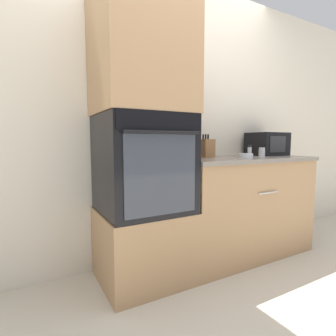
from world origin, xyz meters
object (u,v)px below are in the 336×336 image
(wall_oven, at_px, (143,164))
(bowl, at_px, (245,156))
(knife_block, at_px, (206,148))
(microwave, at_px, (267,144))
(condiment_jar_near, at_px, (262,152))
(condiment_jar_far, at_px, (250,151))
(condiment_jar_mid, at_px, (185,155))

(wall_oven, relative_size, bowl, 5.49)
(knife_block, xyz_separation_m, bowl, (0.20, -0.29, -0.06))
(wall_oven, relative_size, knife_block, 3.41)
(microwave, relative_size, knife_block, 1.74)
(wall_oven, bearing_deg, knife_block, 12.21)
(condiment_jar_near, bearing_deg, microwave, 31.38)
(knife_block, relative_size, condiment_jar_near, 2.43)
(knife_block, relative_size, bowl, 1.61)
(microwave, distance_m, bowl, 0.63)
(condiment_jar_near, relative_size, condiment_jar_far, 0.75)
(microwave, xyz_separation_m, condiment_jar_far, (-0.35, -0.09, -0.06))
(bowl, bearing_deg, wall_oven, 170.83)
(wall_oven, height_order, knife_block, wall_oven)
(condiment_jar_mid, bearing_deg, condiment_jar_near, -5.04)
(microwave, xyz_separation_m, condiment_jar_mid, (-1.06, -0.07, -0.09))
(condiment_jar_near, height_order, condiment_jar_far, condiment_jar_far)
(knife_block, bearing_deg, condiment_jar_near, -18.74)
(bowl, height_order, condiment_jar_near, condiment_jar_near)
(condiment_jar_far, bearing_deg, condiment_jar_near, -24.52)
(condiment_jar_mid, bearing_deg, microwave, 3.87)
(wall_oven, height_order, condiment_jar_near, wall_oven)
(condiment_jar_far, bearing_deg, microwave, 15.23)
(microwave, xyz_separation_m, knife_block, (-0.77, 0.04, -0.03))
(microwave, relative_size, condiment_jar_far, 3.18)
(bowl, relative_size, condiment_jar_near, 1.50)
(knife_block, relative_size, condiment_jar_far, 1.83)
(condiment_jar_near, bearing_deg, bowl, -161.25)
(knife_block, height_order, bowl, knife_block)
(bowl, relative_size, condiment_jar_far, 1.14)
(knife_block, distance_m, condiment_jar_mid, 0.31)
(microwave, xyz_separation_m, condiment_jar_near, (-0.24, -0.14, -0.08))
(knife_block, height_order, condiment_jar_mid, knife_block)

